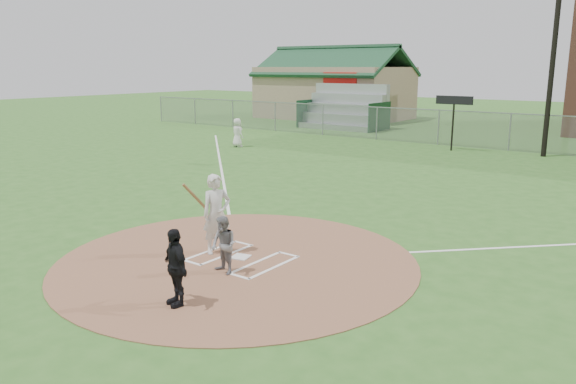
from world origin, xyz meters
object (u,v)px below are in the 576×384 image
Objects in this scene: catcher at (223,245)px; ondeck_player at (237,133)px; home_plate at (241,257)px; umpire at (175,267)px; batter_at_plate at (216,214)px.

catcher is 0.79× the size of ondeck_player.
home_plate is 0.27× the size of umpire.
home_plate is 1.23m from catcher.
batter_at_plate is (11.97, -14.21, 0.19)m from ondeck_player.
batter_at_plate is at bearing 142.70° from ondeck_player.
batter_at_plate reaches higher than catcher.
umpire is at bearing -73.65° from home_plate.
home_plate is at bearing 4.99° from batter_at_plate.
umpire is 3.09m from batter_at_plate.
umpire is (0.81, -2.75, 0.74)m from home_plate.
umpire is 21.61m from ondeck_player.
home_plate is at bearing 124.40° from catcher.
ondeck_player is (-13.48, 16.89, 0.03)m from umpire.
ondeck_player reaches higher than home_plate.
catcher is 0.85× the size of umpire.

